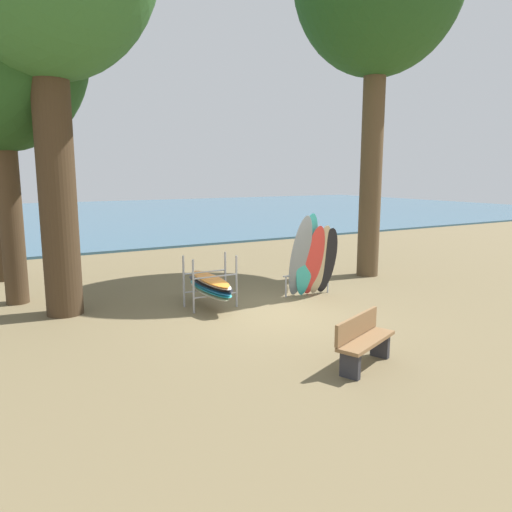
% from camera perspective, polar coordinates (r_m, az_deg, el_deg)
% --- Properties ---
extents(ground_plane, '(80.00, 80.00, 0.00)m').
position_cam_1_polar(ground_plane, '(11.23, 2.66, -6.66)').
color(ground_plane, brown).
extents(lake_water, '(80.00, 36.00, 0.10)m').
position_cam_1_polar(lake_water, '(38.10, -20.96, 4.38)').
color(lake_water, '#38607A').
rests_on(lake_water, ground).
extents(leaning_board_pile, '(1.46, 0.91, 2.20)m').
position_cam_1_polar(leaning_board_pile, '(12.47, 6.69, -0.37)').
color(leaning_board_pile, gray).
rests_on(leaning_board_pile, ground).
extents(board_storage_rack, '(1.15, 2.13, 1.25)m').
position_cam_1_polar(board_storage_rack, '(11.60, -5.43, -3.35)').
color(board_storage_rack, '#9EA0A5').
rests_on(board_storage_rack, ground).
extents(park_bench, '(1.45, 0.91, 0.85)m').
position_cam_1_polar(park_bench, '(8.29, 12.48, -9.61)').
color(park_bench, '#2D2D33').
rests_on(park_bench, ground).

